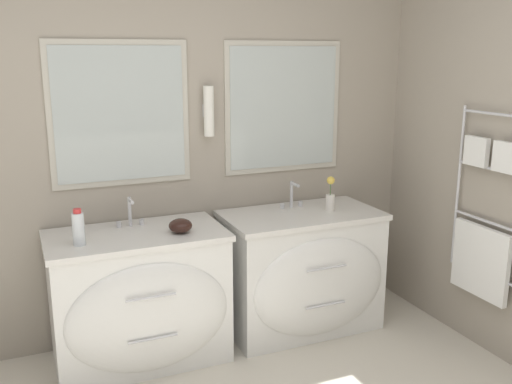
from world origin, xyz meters
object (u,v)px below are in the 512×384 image
vanity_left (140,298)px  amenity_bowl (180,226)px  flower_vase (330,196)px  toiletry_bottle (78,228)px  vanity_right (303,271)px

vanity_left → amenity_bowl: size_ratio=7.52×
vanity_left → amenity_bowl: bearing=-13.6°
vanity_left → flower_vase: 1.40m
toiletry_bottle → amenity_bowl: toiletry_bottle is taller
vanity_right → vanity_left: bearing=180.0°
vanity_left → amenity_bowl: 0.51m
toiletry_bottle → flower_vase: bearing=2.5°
toiletry_bottle → amenity_bowl: size_ratio=1.49×
vanity_left → toiletry_bottle: (-0.33, -0.06, 0.50)m
vanity_left → toiletry_bottle: toiletry_bottle is taller
amenity_bowl → flower_vase: bearing=3.9°
amenity_bowl → flower_vase: size_ratio=0.59×
flower_vase → vanity_left: bearing=-179.4°
amenity_bowl → flower_vase: (1.06, 0.07, 0.06)m
vanity_right → toiletry_bottle: toiletry_bottle is taller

